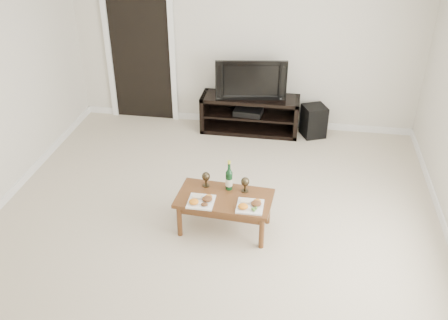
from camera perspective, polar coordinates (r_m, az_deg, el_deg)
floor at (r=5.42m, az=-1.55°, el=-8.58°), size 5.50×5.50×0.00m
back_wall at (r=7.26m, az=2.45°, el=13.57°), size 5.00×0.04×2.60m
doorway at (r=7.64m, az=-9.50°, el=11.91°), size 0.90×0.02×2.05m
media_console at (r=7.36m, az=2.97°, el=5.24°), size 1.42×0.45×0.55m
television at (r=7.14m, az=3.09°, el=9.33°), size 1.01×0.28×0.58m
av_receiver at (r=7.33m, az=2.81°, el=5.58°), size 0.43×0.34×0.08m
subwoofer at (r=7.36m, az=10.21°, el=4.41°), size 0.41×0.41×0.46m
coffee_table at (r=5.38m, az=0.06°, el=-6.07°), size 1.03×0.61×0.42m
plate_left at (r=5.16m, az=-2.64°, el=-4.56°), size 0.27×0.27×0.07m
plate_right at (r=5.10m, az=3.00°, el=-5.09°), size 0.27×0.27×0.07m
wine_bottle at (r=5.29m, az=0.58°, el=-1.73°), size 0.07×0.07×0.35m
goblet_left at (r=5.39m, az=-2.07°, el=-2.20°), size 0.09×0.09×0.17m
goblet_right at (r=5.30m, az=2.42°, el=-2.82°), size 0.09×0.09×0.17m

